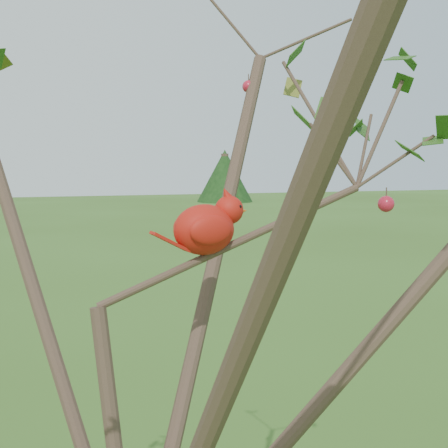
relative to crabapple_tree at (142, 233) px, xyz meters
name	(u,v)px	position (x,y,z in m)	size (l,w,h in m)	color
crabapple_tree	(142,233)	(0.00, 0.00, 0.00)	(2.35, 2.05, 2.95)	#3A291F
cardinal	(207,227)	(0.17, 0.11, 0.00)	(0.24, 0.13, 0.16)	red
distant_trees	(22,184)	(-0.62, 25.14, -0.71)	(42.66, 14.95, 3.13)	#3A291F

